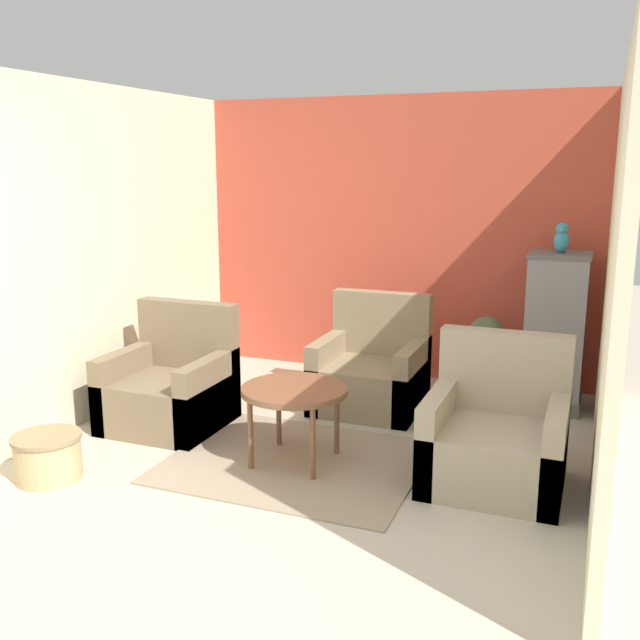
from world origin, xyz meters
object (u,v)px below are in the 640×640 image
Objects in this scene: armchair_right at (496,440)px; parrot at (562,239)px; potted_plant at (486,346)px; wicker_basket at (48,455)px; birdcage at (555,332)px; coffee_table at (294,394)px; armchair_middle at (371,374)px; armchair_left at (171,389)px.

parrot reaches higher than armchair_right.
armchair_right reaches higher than potted_plant.
wicker_basket is at bearing -159.57° from armchair_right.
birdcage is at bearing 42.15° from wicker_basket.
armchair_middle is at bearing 83.77° from coffee_table.
potted_plant is (-0.34, 1.75, 0.15)m from armchair_right.
coffee_table is at bearing -130.09° from parrot.
armchair_right is 1.00× the size of armchair_middle.
armchair_middle reaches higher than coffee_table.
parrot is at bearing 21.44° from armchair_middle.
parrot is at bearing 49.91° from coffee_table.
birdcage is at bearing 49.88° from coffee_table.
birdcage reaches higher than coffee_table.
potted_plant is 3.60m from wicker_basket.
armchair_right is (2.46, -0.12, 0.00)m from armchair_left.
armchair_middle is at bearing 36.31° from armchair_left.
coffee_table is 0.55× the size of birdcage.
armchair_middle is 1.07m from potted_plant.
armchair_right is at bearing -97.82° from birdcage.
coffee_table is at bearing -172.02° from armchair_right.
coffee_table is at bearing -96.23° from armchair_middle.
birdcage is at bearing -13.34° from potted_plant.
wicker_basket is (-1.50, -2.07, -0.13)m from armchair_middle.
wicker_basket is at bearing -137.85° from birdcage.
potted_plant is (-0.56, 0.13, -0.21)m from birdcage.
armchair_right is at bearing 7.98° from coffee_table.
armchair_left and armchair_middle have the same top height.
coffee_table is 2.16m from potted_plant.
wicker_basket is at bearing -137.83° from parrot.
armchair_right is at bearing -78.97° from potted_plant.
coffee_table is 2.53m from parrot.
armchair_middle is 1.52m from birdcage.
armchair_middle is (1.30, 0.96, 0.00)m from armchair_left.
armchair_left is 1.00× the size of armchair_right.
parrot is (1.38, 0.54, 1.11)m from armchair_middle.
wicker_basket is (-2.88, -2.61, -0.48)m from birdcage.
parrot is (-0.00, 0.00, 0.76)m from birdcage.
birdcage reaches higher than armchair_middle.
armchair_left and armchair_right have the same top height.
parrot reaches higher than potted_plant.
armchair_right is at bearing 20.43° from wicker_basket.
armchair_right is (1.29, 0.18, -0.19)m from coffee_table.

